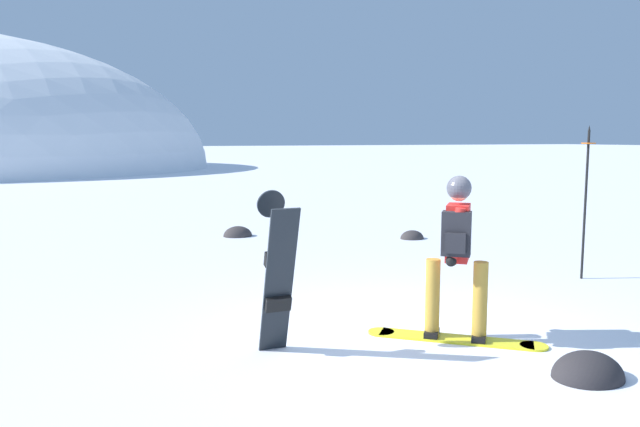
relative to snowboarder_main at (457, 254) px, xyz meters
name	(u,v)px	position (x,y,z in m)	size (l,w,h in m)	color
ground_plane	(414,342)	(-0.41, 0.13, -0.92)	(300.00, 300.00, 0.00)	white
snowboarder_main	(457,254)	(0.00, 0.00, 0.00)	(1.48, 1.28, 1.71)	yellow
spare_snowboard	(278,273)	(-1.81, 0.33, -0.11)	(0.28, 0.50, 1.60)	black
piste_marker_near	(586,193)	(3.43, 1.64, 0.37)	(0.20, 0.20, 2.27)	black
rock_dark	(412,239)	(3.01, 5.77, -0.92)	(0.51, 0.43, 0.35)	#383333
rock_mid	(238,236)	(-0.26, 7.50, -0.92)	(0.62, 0.53, 0.43)	#383333
rock_small	(588,378)	(0.50, -1.27, -0.92)	(0.66, 0.56, 0.46)	#282628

